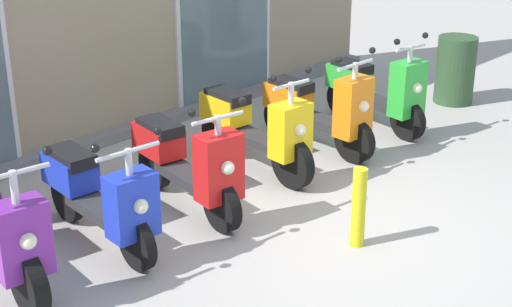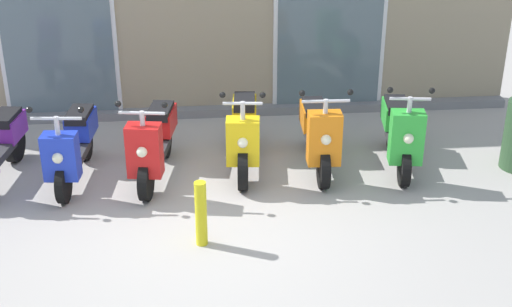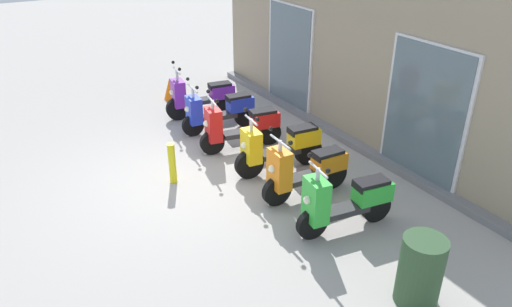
{
  "view_description": "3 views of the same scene",
  "coord_description": "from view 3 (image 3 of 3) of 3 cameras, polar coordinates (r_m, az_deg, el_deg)",
  "views": [
    {
      "loc": [
        -4.8,
        -3.64,
        3.18
      ],
      "look_at": [
        -0.1,
        0.82,
        0.54
      ],
      "focal_mm": 54.15,
      "sensor_mm": 36.0,
      "label": 1
    },
    {
      "loc": [
        -0.07,
        -6.45,
        3.88
      ],
      "look_at": [
        0.6,
        0.66,
        0.54
      ],
      "focal_mm": 49.76,
      "sensor_mm": 36.0,
      "label": 2
    },
    {
      "loc": [
        6.59,
        -2.62,
        4.07
      ],
      "look_at": [
        0.67,
        0.88,
        0.54
      ],
      "focal_mm": 33.56,
      "sensor_mm": 36.0,
      "label": 3
    }
  ],
  "objects": [
    {
      "name": "scooter_orange",
      "position": [
        7.43,
        5.85,
        -1.97
      ],
      "size": [
        0.61,
        1.54,
        1.19
      ],
      "color": "black",
      "rests_on": "ground_plane"
    },
    {
      "name": "scooter_red",
      "position": [
        8.88,
        -1.94,
        3.28
      ],
      "size": [
        0.63,
        1.6,
        1.17
      ],
      "color": "black",
      "rests_on": "ground_plane"
    },
    {
      "name": "curb_bollard",
      "position": [
        7.95,
        -9.96,
        -1.17
      ],
      "size": [
        0.12,
        0.12,
        0.7
      ],
      "primitive_type": "cylinder",
      "color": "yellow",
      "rests_on": "ground_plane"
    },
    {
      "name": "scooter_yellow",
      "position": [
        8.13,
        2.79,
        0.84
      ],
      "size": [
        0.53,
        1.65,
        1.18
      ],
      "color": "black",
      "rests_on": "ground_plane"
    },
    {
      "name": "scooter_green",
      "position": [
        6.74,
        10.49,
        -5.57
      ],
      "size": [
        0.57,
        1.5,
        1.2
      ],
      "color": "black",
      "rests_on": "ground_plane"
    },
    {
      "name": "ground_plane",
      "position": [
        8.17,
        -7.76,
        -2.95
      ],
      "size": [
        40.0,
        40.0,
        0.0
      ],
      "primitive_type": "plane",
      "color": "#A8A39E"
    },
    {
      "name": "traffic_cone",
      "position": [
        11.62,
        -10.2,
        7.63
      ],
      "size": [
        0.32,
        0.32,
        0.52
      ],
      "primitive_type": "cone",
      "color": "orange",
      "rests_on": "ground_plane"
    },
    {
      "name": "scooter_purple",
      "position": [
        10.47,
        -6.54,
        6.79
      ],
      "size": [
        0.61,
        1.6,
        1.22
      ],
      "color": "black",
      "rests_on": "ground_plane"
    },
    {
      "name": "trash_bin",
      "position": [
        5.85,
        18.98,
        -13.1
      ],
      "size": [
        0.5,
        0.5,
        0.86
      ],
      "primitive_type": "cylinder",
      "color": "#2D4C2D",
      "rests_on": "ground_plane"
    },
    {
      "name": "scooter_blue",
      "position": [
        9.68,
        -4.48,
        5.21
      ],
      "size": [
        0.62,
        1.57,
        1.13
      ],
      "color": "black",
      "rests_on": "ground_plane"
    },
    {
      "name": "storefront_facade",
      "position": [
        9.26,
        11.71,
        11.51
      ],
      "size": [
        9.15,
        0.5,
        3.43
      ],
      "color": "gray",
      "rests_on": "ground_plane"
    }
  ]
}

